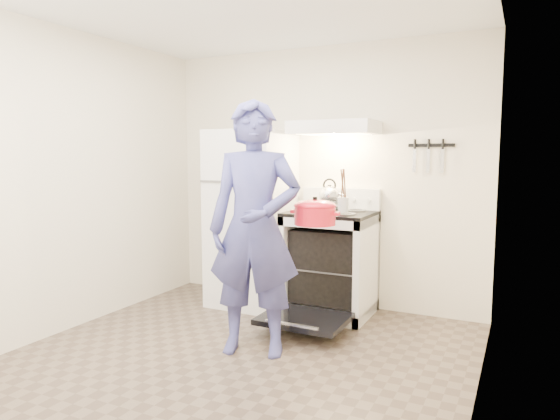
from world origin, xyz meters
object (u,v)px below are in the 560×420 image
at_px(refrigerator, 252,218).
at_px(dutch_oven, 315,215).
at_px(tea_kettle, 329,194).
at_px(person, 255,229).
at_px(stove_body, 330,265).

relative_size(refrigerator, dutch_oven, 4.51).
xyz_separation_m(tea_kettle, person, (-0.11, -1.25, -0.17)).
xyz_separation_m(refrigerator, person, (0.63, -1.07, 0.08)).
xyz_separation_m(refrigerator, dutch_oven, (1.00, -0.82, 0.17)).
xyz_separation_m(stove_body, tea_kettle, (-0.07, 0.15, 0.64)).
bearing_deg(stove_body, tea_kettle, 114.87).
relative_size(stove_body, tea_kettle, 3.14).
relative_size(refrigerator, person, 0.91).
height_order(tea_kettle, dutch_oven, tea_kettle).
xyz_separation_m(stove_body, person, (-0.18, -1.10, 0.47)).
bearing_deg(person, stove_body, 63.71).
bearing_deg(person, tea_kettle, 68.00).
height_order(refrigerator, tea_kettle, refrigerator).
height_order(person, dutch_oven, person).
relative_size(person, dutch_oven, 4.94).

